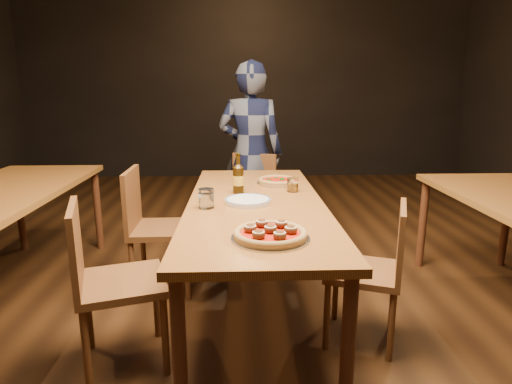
{
  "coord_description": "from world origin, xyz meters",
  "views": [
    {
      "loc": [
        -0.09,
        -2.46,
        1.4
      ],
      "look_at": [
        0.0,
        -0.05,
        0.82
      ],
      "focal_mm": 30.0,
      "sensor_mm": 36.0,
      "label": 1
    }
  ],
  "objects_px": {
    "plate_stack": "(248,201)",
    "amber_glass": "(293,185)",
    "chair_main_sw": "(163,228)",
    "chair_main_e": "(363,270)",
    "table_main": "(256,213)",
    "chair_end": "(248,201)",
    "beer_bottle": "(238,179)",
    "pizza_meatball": "(270,233)",
    "pizza_margherita": "(277,181)",
    "diner": "(250,153)",
    "chair_main_nw": "(122,281)",
    "water_glass": "(206,198)"
  },
  "relations": [
    {
      "from": "chair_main_sw",
      "to": "chair_end",
      "type": "bearing_deg",
      "value": -39.16
    },
    {
      "from": "pizza_margherita",
      "to": "plate_stack",
      "type": "bearing_deg",
      "value": -112.51
    },
    {
      "from": "amber_glass",
      "to": "diner",
      "type": "distance_m",
      "value": 1.23
    },
    {
      "from": "pizza_margherita",
      "to": "diner",
      "type": "bearing_deg",
      "value": 100.05
    },
    {
      "from": "chair_end",
      "to": "pizza_meatball",
      "type": "xyz_separation_m",
      "value": [
        0.06,
        -1.84,
        0.34
      ]
    },
    {
      "from": "chair_main_e",
      "to": "water_glass",
      "type": "bearing_deg",
      "value": -78.82
    },
    {
      "from": "chair_main_sw",
      "to": "diner",
      "type": "height_order",
      "value": "diner"
    },
    {
      "from": "chair_main_sw",
      "to": "chair_main_e",
      "type": "relative_size",
      "value": 1.08
    },
    {
      "from": "chair_main_nw",
      "to": "chair_main_e",
      "type": "relative_size",
      "value": 1.08
    },
    {
      "from": "chair_end",
      "to": "plate_stack",
      "type": "xyz_separation_m",
      "value": [
        -0.03,
        -1.23,
        0.33
      ]
    },
    {
      "from": "plate_stack",
      "to": "chair_end",
      "type": "bearing_deg",
      "value": 88.81
    },
    {
      "from": "chair_main_e",
      "to": "chair_main_sw",
      "type": "bearing_deg",
      "value": -98.35
    },
    {
      "from": "plate_stack",
      "to": "amber_glass",
      "type": "bearing_deg",
      "value": 43.08
    },
    {
      "from": "chair_main_e",
      "to": "table_main",
      "type": "bearing_deg",
      "value": -94.25
    },
    {
      "from": "table_main",
      "to": "chair_main_e",
      "type": "xyz_separation_m",
      "value": [
        0.59,
        -0.27,
        -0.26
      ]
    },
    {
      "from": "chair_main_sw",
      "to": "water_glass",
      "type": "distance_m",
      "value": 0.73
    },
    {
      "from": "chair_main_sw",
      "to": "diner",
      "type": "xyz_separation_m",
      "value": [
        0.64,
        1.04,
        0.37
      ]
    },
    {
      "from": "chair_end",
      "to": "table_main",
      "type": "bearing_deg",
      "value": -70.66
    },
    {
      "from": "chair_main_nw",
      "to": "amber_glass",
      "type": "height_order",
      "value": "chair_main_nw"
    },
    {
      "from": "water_glass",
      "to": "amber_glass",
      "type": "distance_m",
      "value": 0.65
    },
    {
      "from": "plate_stack",
      "to": "amber_glass",
      "type": "height_order",
      "value": "amber_glass"
    },
    {
      "from": "chair_main_nw",
      "to": "plate_stack",
      "type": "relative_size",
      "value": 3.39
    },
    {
      "from": "table_main",
      "to": "chair_end",
      "type": "distance_m",
      "value": 1.21
    },
    {
      "from": "chair_main_e",
      "to": "pizza_meatball",
      "type": "relative_size",
      "value": 2.38
    },
    {
      "from": "table_main",
      "to": "chair_main_e",
      "type": "bearing_deg",
      "value": -24.91
    },
    {
      "from": "beer_bottle",
      "to": "amber_glass",
      "type": "bearing_deg",
      "value": 4.12
    },
    {
      "from": "chair_main_sw",
      "to": "plate_stack",
      "type": "relative_size",
      "value": 3.41
    },
    {
      "from": "chair_main_e",
      "to": "plate_stack",
      "type": "relative_size",
      "value": 3.14
    },
    {
      "from": "chair_main_nw",
      "to": "chair_end",
      "type": "distance_m",
      "value": 1.76
    },
    {
      "from": "amber_glass",
      "to": "pizza_margherita",
      "type": "bearing_deg",
      "value": 107.03
    },
    {
      "from": "water_glass",
      "to": "pizza_meatball",
      "type": "bearing_deg",
      "value": -58.16
    },
    {
      "from": "beer_bottle",
      "to": "amber_glass",
      "type": "xyz_separation_m",
      "value": [
        0.35,
        0.03,
        -0.04
      ]
    },
    {
      "from": "pizza_margherita",
      "to": "beer_bottle",
      "type": "distance_m",
      "value": 0.4
    },
    {
      "from": "chair_end",
      "to": "amber_glass",
      "type": "xyz_separation_m",
      "value": [
        0.27,
        -0.95,
        0.36
      ]
    },
    {
      "from": "water_glass",
      "to": "diner",
      "type": "distance_m",
      "value": 1.6
    },
    {
      "from": "chair_main_sw",
      "to": "chair_end",
      "type": "distance_m",
      "value": 1.0
    },
    {
      "from": "chair_end",
      "to": "pizza_meatball",
      "type": "relative_size",
      "value": 2.46
    },
    {
      "from": "chair_main_e",
      "to": "beer_bottle",
      "type": "distance_m",
      "value": 0.95
    },
    {
      "from": "pizza_meatball",
      "to": "plate_stack",
      "type": "distance_m",
      "value": 0.62
    },
    {
      "from": "table_main",
      "to": "pizza_margherita",
      "type": "relative_size",
      "value": 6.84
    },
    {
      "from": "pizza_margherita",
      "to": "table_main",
      "type": "bearing_deg",
      "value": -109.19
    },
    {
      "from": "pizza_margherita",
      "to": "beer_bottle",
      "type": "xyz_separation_m",
      "value": [
        -0.28,
        -0.28,
        0.07
      ]
    },
    {
      "from": "table_main",
      "to": "plate_stack",
      "type": "distance_m",
      "value": 0.1
    },
    {
      "from": "diner",
      "to": "chair_main_e",
      "type": "bearing_deg",
      "value": 120.16
    },
    {
      "from": "diner",
      "to": "plate_stack",
      "type": "bearing_deg",
      "value": 99.33
    },
    {
      "from": "table_main",
      "to": "pizza_meatball",
      "type": "bearing_deg",
      "value": -86.34
    },
    {
      "from": "chair_end",
      "to": "pizza_margherita",
      "type": "xyz_separation_m",
      "value": [
        0.19,
        -0.69,
        0.33
      ]
    },
    {
      "from": "chair_main_nw",
      "to": "chair_end",
      "type": "bearing_deg",
      "value": -39.86
    },
    {
      "from": "table_main",
      "to": "chair_main_e",
      "type": "relative_size",
      "value": 2.37
    },
    {
      "from": "table_main",
      "to": "pizza_meatball",
      "type": "xyz_separation_m",
      "value": [
        0.04,
        -0.65,
        0.1
      ]
    }
  ]
}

